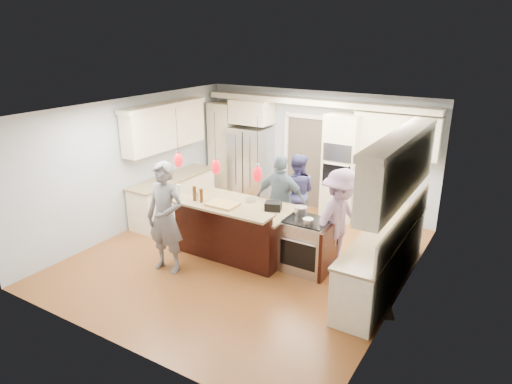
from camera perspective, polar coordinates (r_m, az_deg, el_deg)
ground_plane at (r=8.47m, az=-1.24°, el=-8.04°), size 6.00×6.00×0.00m
room_shell at (r=7.80m, az=-1.34°, el=3.91°), size 5.54×6.04×2.72m
refrigerator at (r=11.00m, az=-0.69°, el=3.52°), size 0.90×0.70×1.80m
oven_column at (r=9.97m, az=10.68°, el=3.02°), size 0.72×0.69×2.30m
back_upper_cabinets at (r=10.52m, az=3.38°, el=7.08°), size 5.30×0.61×2.54m
right_counter_run at (r=7.39m, az=16.25°, el=-4.06°), size 0.64×3.10×2.51m
left_cabinets at (r=10.06m, az=-10.63°, el=2.60°), size 0.64×2.30×2.51m
kitchen_island at (r=8.44m, az=-2.42°, el=-4.51°), size 2.10×1.46×1.12m
island_range at (r=7.89m, az=6.50°, el=-6.63°), size 0.82×0.71×0.92m
pendant_lights at (r=7.54m, az=-5.04°, el=3.18°), size 1.75×0.15×1.03m
person_bar_end at (r=7.79m, az=-11.26°, el=-3.17°), size 0.74×0.52×1.92m
person_far_left at (r=9.27m, az=5.08°, el=-0.12°), size 0.95×0.84×1.64m
person_far_right at (r=8.67m, az=3.14°, el=-1.07°), size 1.06×0.52×1.75m
person_range_side at (r=7.80m, az=10.48°, el=-3.55°), size 0.93×1.29×1.80m
floor_rug at (r=7.38m, az=13.87°, el=-13.07°), size 0.98×1.13×0.01m
water_bottle at (r=8.08m, az=-9.63°, el=0.02°), size 0.07×0.07×0.28m
beer_bottle_a at (r=8.18m, az=-9.65°, el=0.21°), size 0.08×0.08×0.26m
beer_bottle_b at (r=7.97m, az=-7.69°, el=-0.17°), size 0.07×0.07×0.27m
beer_bottle_c at (r=7.89m, az=-6.85°, el=-0.43°), size 0.08×0.08×0.25m
drink_can at (r=8.00m, az=-7.42°, el=-0.60°), size 0.08×0.08×0.13m
cutting_board at (r=7.74m, az=-4.20°, el=-1.56°), size 0.52×0.37×0.04m
pot_large at (r=7.93m, az=5.62°, el=-2.29°), size 0.22×0.22×0.13m
pot_small at (r=7.54m, az=6.53°, el=-3.65°), size 0.18×0.18×0.09m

